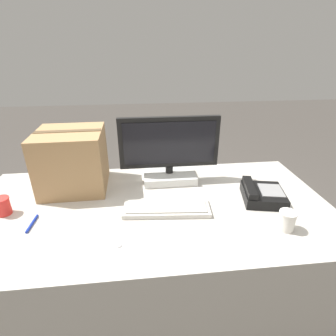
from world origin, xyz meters
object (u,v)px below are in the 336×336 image
(monitor, at_px, (169,155))
(desk_phone, at_px, (262,194))
(keyboard, at_px, (166,208))
(paper_cup_left, at_px, (2,206))
(paper_cup_right, at_px, (287,221))
(cardboard_box, at_px, (73,160))
(spoon, at_px, (115,240))
(pen_marker, at_px, (32,224))

(monitor, xyz_separation_m, desk_phone, (0.45, -0.28, -0.13))
(keyboard, distance_m, paper_cup_left, 0.77)
(paper_cup_right, bearing_deg, monitor, 130.88)
(keyboard, xyz_separation_m, cardboard_box, (-0.48, 0.29, 0.15))
(desk_phone, height_order, spoon, desk_phone)
(paper_cup_left, distance_m, paper_cup_right, 1.30)
(desk_phone, relative_size, paper_cup_left, 2.96)
(desk_phone, bearing_deg, keyboard, -163.34)
(keyboard, relative_size, spoon, 2.94)
(paper_cup_right, distance_m, spoon, 0.74)
(desk_phone, relative_size, spoon, 1.74)
(cardboard_box, bearing_deg, paper_cup_right, -26.60)
(spoon, height_order, pen_marker, pen_marker)
(paper_cup_right, xyz_separation_m, cardboard_box, (-0.98, 0.49, 0.12))
(spoon, bearing_deg, cardboard_box, 177.27)
(monitor, relative_size, pen_marker, 4.57)
(keyboard, height_order, paper_cup_right, paper_cup_right)
(desk_phone, distance_m, paper_cup_right, 0.24)
(monitor, relative_size, paper_cup_right, 6.38)
(paper_cup_left, bearing_deg, keyboard, -4.05)
(monitor, xyz_separation_m, paper_cup_left, (-0.82, -0.26, -0.12))
(desk_phone, distance_m, spoon, 0.77)
(pen_marker, bearing_deg, paper_cup_right, -95.09)
(cardboard_box, distance_m, pen_marker, 0.39)
(monitor, height_order, desk_phone, monitor)
(desk_phone, height_order, paper_cup_left, paper_cup_left)
(desk_phone, distance_m, pen_marker, 1.11)
(paper_cup_left, xyz_separation_m, spoon, (0.53, -0.25, -0.04))
(paper_cup_left, distance_m, spoon, 0.59)
(monitor, height_order, keyboard, monitor)
(spoon, bearing_deg, paper_cup_left, -144.58)
(paper_cup_left, bearing_deg, spoon, -24.90)
(paper_cup_left, height_order, cardboard_box, cardboard_box)
(paper_cup_right, bearing_deg, keyboard, 158.12)
(monitor, distance_m, paper_cup_left, 0.87)
(pen_marker, bearing_deg, desk_phone, -82.56)
(desk_phone, height_order, paper_cup_right, paper_cup_right)
(monitor, height_order, spoon, monitor)
(monitor, xyz_separation_m, paper_cup_right, (0.45, -0.52, -0.11))
(desk_phone, bearing_deg, monitor, 160.24)
(keyboard, xyz_separation_m, paper_cup_right, (0.50, -0.20, 0.03))
(paper_cup_right, height_order, spoon, paper_cup_right)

